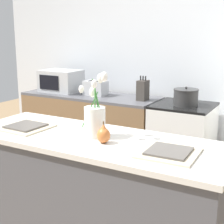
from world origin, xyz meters
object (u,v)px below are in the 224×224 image
Objects in this scene: plate_setting_right at (169,152)px; cooking_pot at (186,97)px; flower_vase at (95,118)px; stove_range at (182,145)px; plate_setting_left at (26,127)px; microwave at (61,81)px; knife_block at (143,90)px; pear_figurine at (104,135)px; toaster at (96,88)px.

plate_setting_right is 1.31× the size of cooking_pot.
flower_vase is 1.54m from cooking_pot.
plate_setting_left is (-0.64, -1.65, 0.52)m from stove_range.
flower_vase is 1.70× the size of cooking_pot.
microwave and knife_block have the same top height.
stove_range is at bearing 90.60° from pear_figurine.
microwave is (-0.51, -0.00, 0.05)m from toaster.
microwave is (-1.50, 1.58, -0.06)m from flower_vase.
toaster is (-0.45, 1.66, 0.01)m from plate_setting_left.
microwave is at bearing 133.60° from flower_vase.
flower_vase is 1.61× the size of knife_block.
knife_block is (-0.91, 1.65, 0.04)m from plate_setting_right.
microwave is at bearing 120.11° from plate_setting_left.
cooking_pot is 0.53× the size of microwave.
microwave reaches higher than toaster.
knife_block is at bearing -179.27° from stove_range.
flower_vase is at bearing -94.81° from cooking_pot.
toaster is at bearing 179.79° from stove_range.
toaster reaches higher than plate_setting_right.
stove_range is 0.54m from cooking_pot.
knife_block reaches higher than toaster.
toaster is at bearing 177.24° from cooking_pot.
flower_vase is at bearing 7.81° from plate_setting_left.
toaster reaches higher than stove_range.
knife_block is at bearing 106.37° from pear_figurine.
plate_setting_right is (0.44, -1.65, 0.52)m from stove_range.
stove_range is 1.85× the size of microwave.
cooking_pot reaches higher than toaster.
knife_block is at bearing 118.95° from plate_setting_right.
plate_setting_right is 2.62m from microwave.
pear_figurine is 2.32m from microwave.
knife_block is at bearing -0.27° from microwave.
microwave is (-0.96, 1.65, 0.06)m from plate_setting_left.
cooking_pot is 0.94× the size of knife_block.
stove_range is 0.73m from knife_block.
toaster is 1.10× the size of cooking_pot.
plate_setting_left is 1.19× the size of toaster.
pear_figurine reaches higher than cooking_pot.
flower_vase is 1.87m from toaster.
flower_vase is at bearing -46.40° from microwave.
stove_range is 2.66× the size of plate_setting_left.
flower_vase reaches higher than plate_setting_right.
flower_vase is at bearing -57.88° from toaster.
knife_block is (1.13, -0.01, -0.02)m from microwave.
flower_vase is 2.18m from microwave.
stove_range is 2.66× the size of plate_setting_right.
plate_setting_right is (1.08, 0.00, 0.00)m from plate_setting_left.
microwave reaches higher than plate_setting_right.
plate_setting_left is 0.70× the size of microwave.
toaster is at bearing 179.08° from knife_block.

